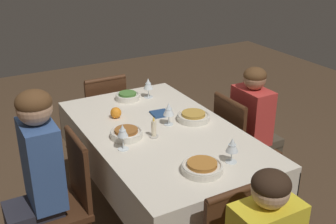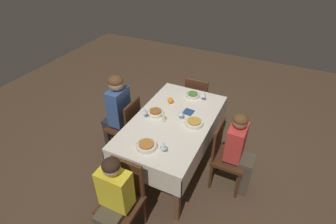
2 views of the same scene
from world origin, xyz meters
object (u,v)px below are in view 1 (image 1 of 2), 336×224
at_px(wine_glass_north, 123,132).
at_px(orange_fruit, 116,113).
at_px(bowl_south, 193,116).
at_px(bowl_west, 202,167).
at_px(person_child_red, 256,128).
at_px(dining_table, 161,143).
at_px(person_adult_denim, 35,178).
at_px(wine_glass_south, 169,110).
at_px(napkin_red_folded, 160,114).
at_px(bowl_east, 128,96).
at_px(wine_glass_east, 148,84).
at_px(bowl_north, 126,133).
at_px(wine_glass_west, 232,146).
at_px(chair_south, 239,145).
at_px(candle_centerpiece, 154,130).
at_px(chair_north, 63,199).
at_px(chair_east, 103,117).

bearing_deg(wine_glass_north, orange_fruit, -17.19).
bearing_deg(bowl_south, bowl_west, 151.86).
height_order(person_child_red, bowl_west, person_child_red).
bearing_deg(dining_table, bowl_south, -84.53).
bearing_deg(bowl_south, person_adult_denim, 92.07).
xyz_separation_m(person_child_red, wine_glass_south, (0.02, 0.74, 0.29)).
bearing_deg(napkin_red_folded, bowl_east, 13.16).
bearing_deg(wine_glass_east, bowl_west, 168.09).
bearing_deg(bowl_north, wine_glass_west, -145.46).
bearing_deg(person_adult_denim, chair_south, 91.40).
distance_m(bowl_north, orange_fruit, 0.31).
bearing_deg(wine_glass_north, person_adult_denim, 77.76).
distance_m(bowl_east, napkin_red_folded, 0.37).
xyz_separation_m(wine_glass_west, orange_fruit, (0.86, 0.33, -0.06)).
xyz_separation_m(person_adult_denim, wine_glass_east, (0.56, -0.99, 0.21)).
relative_size(bowl_east, candle_centerpiece, 1.35).
distance_m(chair_north, chair_east, 1.19).
bearing_deg(candle_centerpiece, dining_table, -51.09).
distance_m(dining_table, napkin_red_folded, 0.26).
bearing_deg(wine_glass_south, bowl_east, 6.01).
distance_m(orange_fruit, napkin_red_folded, 0.31).
bearing_deg(chair_east, napkin_red_folded, 100.55).
bearing_deg(person_child_red, napkin_red_folded, 74.51).
relative_size(wine_glass_south, bowl_east, 0.86).
bearing_deg(wine_glass_south, bowl_north, 96.35).
height_order(bowl_west, wine_glass_east, wine_glass_east).
height_order(dining_table, orange_fruit, orange_fruit).
distance_m(wine_glass_north, napkin_red_folded, 0.55).
bearing_deg(candle_centerpiece, orange_fruit, 13.51).
height_order(person_child_red, wine_glass_west, person_child_red).
bearing_deg(person_adult_denim, orange_fruit, 117.43).
relative_size(person_adult_denim, orange_fruit, 15.81).
distance_m(bowl_north, wine_glass_east, 0.68).
bearing_deg(orange_fruit, wine_glass_west, -159.23).
height_order(bowl_north, bowl_west, same).
bearing_deg(chair_east, person_adult_denim, 52.29).
bearing_deg(chair_south, wine_glass_south, 87.66).
height_order(bowl_east, candle_centerpiece, candle_centerpiece).
xyz_separation_m(dining_table, candle_centerpiece, (-0.07, 0.09, 0.14)).
relative_size(dining_table, chair_north, 1.78).
height_order(bowl_west, wine_glass_west, wine_glass_west).
relative_size(dining_table, wine_glass_west, 10.44).
xyz_separation_m(wine_glass_north, candle_centerpiece, (0.05, -0.23, -0.07)).
height_order(bowl_south, orange_fruit, orange_fruit).
relative_size(wine_glass_east, orange_fruit, 2.04).
distance_m(person_adult_denim, napkin_red_folded, 0.95).
relative_size(chair_north, wine_glass_south, 5.64).
height_order(bowl_north, napkin_red_folded, bowl_north).
height_order(bowl_east, orange_fruit, orange_fruit).
relative_size(chair_north, chair_east, 1.00).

